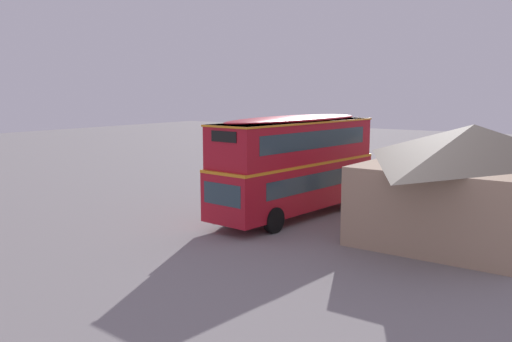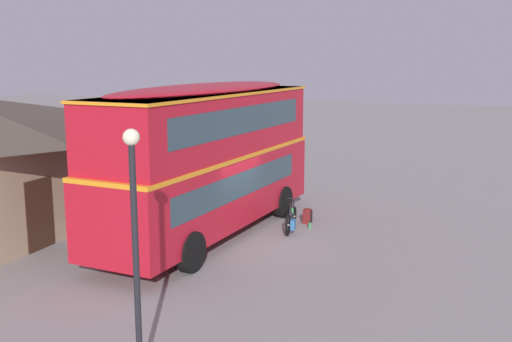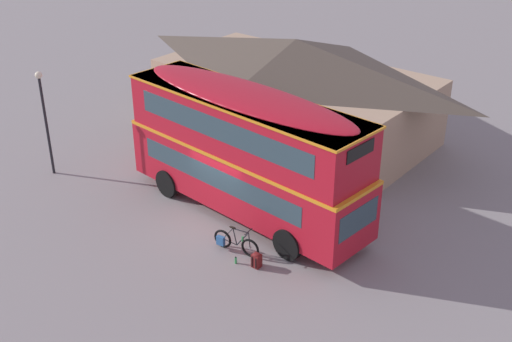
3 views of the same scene
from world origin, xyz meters
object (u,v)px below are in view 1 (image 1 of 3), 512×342
Objects in this scene: water_bottle_green_metal at (226,213)px; double_decker_bus at (295,161)px; backpack_on_ground at (222,213)px; street_lamp at (331,143)px; touring_bicycle at (240,207)px.

double_decker_bus is at bearing 122.78° from water_bottle_green_metal.
backpack_on_ground is 11.04m from street_lamp.
touring_bicycle is at bearing -59.91° from double_decker_bus.
touring_bicycle is (1.32, -2.27, -2.27)m from double_decker_bus.
double_decker_bus reaches higher than backpack_on_ground.
double_decker_bus is 2.30× the size of street_lamp.
street_lamp is (-8.32, -2.44, 0.10)m from double_decker_bus.
double_decker_bus is at bearing 120.09° from touring_bicycle.
backpack_on_ground is at bearing -11.66° from touring_bicycle.
touring_bicycle reaches higher than backpack_on_ground.
backpack_on_ground is (2.44, -2.50, -2.37)m from double_decker_bus.
backpack_on_ground is at bearing -45.73° from double_decker_bus.
backpack_on_ground is 0.12× the size of street_lamp.
touring_bicycle is 0.73m from water_bottle_green_metal.
touring_bicycle reaches higher than water_bottle_green_metal.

